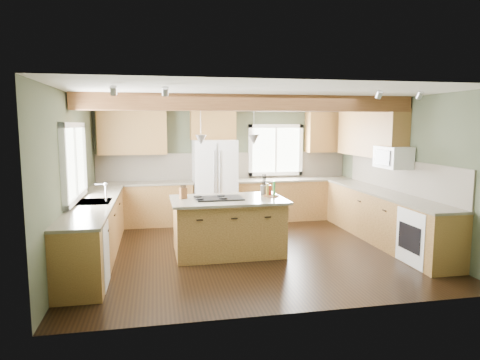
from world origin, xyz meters
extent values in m
plane|color=black|center=(0.00, 0.00, 0.00)|extent=(5.60, 5.60, 0.00)
plane|color=silver|center=(0.00, 0.00, 2.60)|extent=(5.60, 5.60, 0.00)
plane|color=#404934|center=(0.00, 2.50, 1.30)|extent=(5.60, 0.00, 5.60)
plane|color=#404934|center=(-2.80, 0.00, 1.30)|extent=(0.00, 5.00, 5.00)
plane|color=#404934|center=(2.80, 0.00, 1.30)|extent=(0.00, 5.00, 5.00)
cube|color=#5A3019|center=(0.00, -0.08, 2.47)|extent=(5.55, 0.26, 0.26)
cube|color=#5A3019|center=(0.00, 2.40, 2.54)|extent=(5.55, 0.20, 0.10)
cube|color=brown|center=(0.00, 2.48, 1.21)|extent=(5.58, 0.03, 0.58)
cube|color=brown|center=(2.78, 0.05, 1.21)|extent=(0.03, 3.70, 0.58)
cube|color=brown|center=(-1.79, 2.20, 0.44)|extent=(2.02, 0.60, 0.88)
cube|color=#4E4639|center=(-1.79, 2.20, 0.90)|extent=(2.06, 0.64, 0.04)
cube|color=brown|center=(1.49, 2.20, 0.44)|extent=(2.62, 0.60, 0.88)
cube|color=#4E4639|center=(1.49, 2.20, 0.90)|extent=(2.66, 0.64, 0.04)
cube|color=brown|center=(-2.50, 0.05, 0.44)|extent=(0.60, 3.70, 0.88)
cube|color=#4E4639|center=(-2.50, 0.05, 0.90)|extent=(0.64, 3.74, 0.04)
cube|color=brown|center=(2.50, 0.05, 0.44)|extent=(0.60, 3.70, 0.88)
cube|color=#4E4639|center=(2.50, 0.05, 0.90)|extent=(0.64, 3.74, 0.04)
cube|color=brown|center=(-1.99, 2.33, 1.95)|extent=(1.40, 0.35, 0.90)
cube|color=brown|center=(-0.30, 2.33, 2.15)|extent=(0.96, 0.35, 0.70)
cube|color=brown|center=(2.62, 0.90, 1.95)|extent=(0.35, 2.20, 0.90)
cube|color=brown|center=(2.30, 2.33, 1.95)|extent=(0.90, 0.35, 0.90)
cube|color=white|center=(-2.78, 0.05, 1.55)|extent=(0.04, 1.60, 1.05)
cube|color=white|center=(1.15, 2.48, 1.55)|extent=(1.10, 0.04, 1.00)
cube|color=#262628|center=(-2.50, 0.05, 0.91)|extent=(0.50, 0.65, 0.03)
cylinder|color=#B2B2B7|center=(-2.32, 0.05, 1.05)|extent=(0.02, 0.02, 0.28)
cube|color=white|center=(-2.49, -1.25, 0.43)|extent=(0.60, 0.60, 0.84)
cube|color=white|center=(2.49, -1.25, 0.43)|extent=(0.60, 0.72, 0.84)
cube|color=white|center=(2.58, -0.05, 1.55)|extent=(0.40, 0.70, 0.38)
cone|color=#B2B2B7|center=(-0.82, -0.09, 1.88)|extent=(0.18, 0.18, 0.16)
cone|color=#B2B2B7|center=(0.05, -0.08, 1.88)|extent=(0.18, 0.18, 0.16)
cube|color=white|center=(-0.30, 2.12, 0.90)|extent=(0.90, 0.74, 1.80)
cube|color=brown|center=(-0.38, -0.08, 0.44)|extent=(1.75, 1.08, 0.88)
cube|color=#4E4639|center=(-0.38, -0.08, 0.90)|extent=(1.87, 1.20, 0.04)
cube|color=black|center=(-0.53, -0.08, 0.93)|extent=(0.76, 0.51, 0.02)
cube|color=brown|center=(-1.10, 0.03, 1.01)|extent=(0.13, 0.11, 0.18)
cylinder|color=#3B342F|center=(0.29, 0.16, 1.00)|extent=(0.14, 0.14, 0.16)
camera|label=1|loc=(-1.54, -6.90, 2.12)|focal=32.00mm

